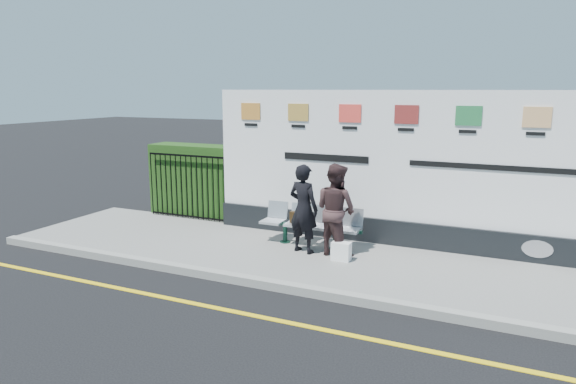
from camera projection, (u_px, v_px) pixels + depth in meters
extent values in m
plane|color=black|center=(303.00, 326.00, 6.92)|extent=(80.00, 80.00, 0.00)
cube|color=gray|center=(357.00, 265.00, 9.14)|extent=(14.00, 3.00, 0.12)
cube|color=gray|center=(328.00, 294.00, 7.80)|extent=(14.00, 0.18, 0.14)
cube|color=yellow|center=(303.00, 326.00, 6.92)|extent=(14.00, 0.10, 0.01)
cube|color=black|center=(402.00, 232.00, 10.08)|extent=(8.00, 0.30, 0.50)
cube|color=white|center=(405.00, 157.00, 9.79)|extent=(8.00, 0.14, 2.50)
cube|color=#1F4314|center=(198.00, 180.00, 12.42)|extent=(2.35, 0.70, 1.70)
imported|color=black|center=(303.00, 209.00, 9.52)|extent=(0.68, 0.53, 1.67)
imported|color=#3C2727|center=(336.00, 210.00, 9.37)|extent=(1.02, 0.93, 1.71)
cube|color=black|center=(297.00, 217.00, 10.07)|extent=(0.29, 0.13, 0.22)
cube|color=white|center=(341.00, 251.00, 9.17)|extent=(0.33, 0.20, 0.33)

